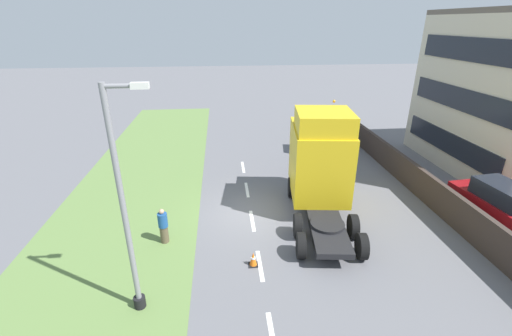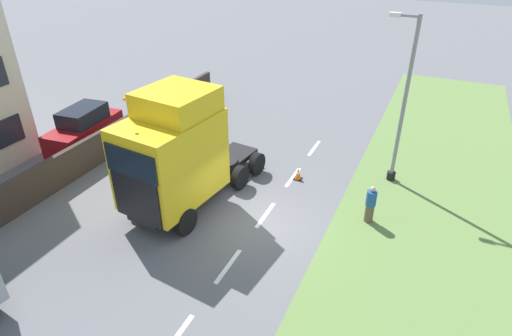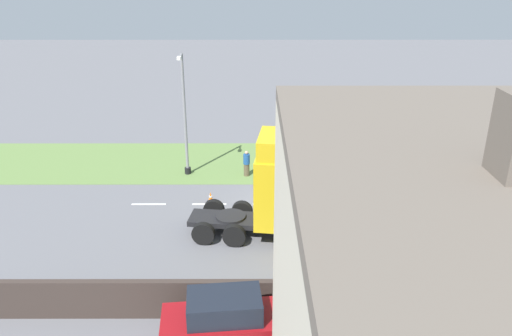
{
  "view_description": "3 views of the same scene",
  "coord_description": "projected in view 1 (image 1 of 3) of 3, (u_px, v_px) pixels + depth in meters",
  "views": [
    {
      "loc": [
        -1.22,
        -14.31,
        8.53
      ],
      "look_at": [
        0.2,
        -0.44,
        2.55
      ],
      "focal_mm": 24.0,
      "sensor_mm": 36.0,
      "label": 1
    },
    {
      "loc": [
        -5.34,
        12.05,
        10.08
      ],
      "look_at": [
        0.92,
        -1.83,
        1.35
      ],
      "focal_mm": 30.0,
      "sensor_mm": 36.0,
      "label": 2
    },
    {
      "loc": [
        23.56,
        -1.48,
        11.82
      ],
      "look_at": [
        1.56,
        -1.44,
        2.71
      ],
      "focal_mm": 35.0,
      "sensor_mm": 36.0,
      "label": 3
    }
  ],
  "objects": [
    {
      "name": "grass_verge",
      "position": [
        123.0,
        220.0,
        15.99
      ],
      "size": [
        7.0,
        44.0,
        0.01
      ],
      "color": "#607F42",
      "rests_on": "ground"
    },
    {
      "name": "boundary_wall",
      "position": [
        430.0,
        190.0,
        17.1
      ],
      "size": [
        0.25,
        24.0,
        1.52
      ],
      "color": "#382D28",
      "rests_on": "ground"
    },
    {
      "name": "pedestrian",
      "position": [
        163.0,
        226.0,
        14.08
      ],
      "size": [
        0.39,
        0.39,
        1.58
      ],
      "color": "brown",
      "rests_on": "ground"
    },
    {
      "name": "lamp_post",
      "position": [
        128.0,
        221.0,
        9.84
      ],
      "size": [
        1.31,
        0.37,
        7.18
      ],
      "color": "black",
      "rests_on": "ground"
    },
    {
      "name": "flatbed_truck",
      "position": [
        328.0,
        132.0,
        23.89
      ],
      "size": [
        2.75,
        5.35,
        2.74
      ],
      "rotation": [
        0.0,
        0.0,
        3.0
      ],
      "color": "#999EA3",
      "rests_on": "ground"
    },
    {
      "name": "lorry_cab",
      "position": [
        320.0,
        161.0,
        16.12
      ],
      "size": [
        3.42,
        7.25,
        5.08
      ],
      "rotation": [
        0.0,
        0.0,
        -0.12
      ],
      "color": "black",
      "rests_on": "ground"
    },
    {
      "name": "ground_plane",
      "position": [
        251.0,
        213.0,
        16.56
      ],
      "size": [
        120.0,
        120.0,
        0.0
      ],
      "primitive_type": "plane",
      "color": "slate",
      "rests_on": "ground"
    },
    {
      "name": "traffic_cone_lead",
      "position": [
        253.0,
        259.0,
        12.91
      ],
      "size": [
        0.36,
        0.36,
        0.58
      ],
      "color": "black",
      "rests_on": "ground"
    },
    {
      "name": "parked_car",
      "position": [
        498.0,
        207.0,
        14.98
      ],
      "size": [
        2.14,
        4.41,
        2.15
      ],
      "rotation": [
        0.0,
        0.0,
        0.1
      ],
      "color": "maroon",
      "rests_on": "ground"
    },
    {
      "name": "lane_markings",
      "position": [
        252.0,
        221.0,
        15.92
      ],
      "size": [
        0.16,
        14.6,
        0.0
      ],
      "color": "white",
      "rests_on": "ground"
    }
  ]
}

